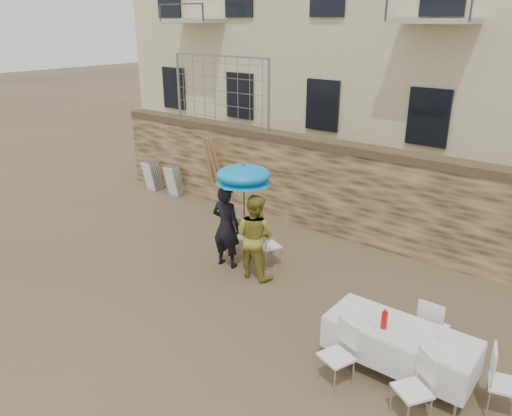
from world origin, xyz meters
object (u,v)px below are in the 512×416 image
Objects in this scene: man_suit at (226,227)px; chair_stack_left at (156,174)px; woman_dress at (255,236)px; table_chair_side at (505,383)px; umbrella at (244,178)px; table_chair_back at (433,326)px; table_chair_front_right at (413,389)px; banquet_table at (401,331)px; chair_stack_right at (177,180)px; couple_chair_left at (243,236)px; soda_bottle at (384,320)px; couple_chair_right at (269,244)px; table_chair_front_left at (336,355)px.

chair_stack_left is at bearing -33.79° from man_suit.
woman_dress is 1.80× the size of table_chair_side.
umbrella is 4.34m from table_chair_back.
table_chair_front_right is 1.04× the size of chair_stack_left.
banquet_table is at bearing 76.49° from table_chair_back.
man_suit is at bearing 64.64° from table_chair_side.
chair_stack_left reaches higher than banquet_table.
table_chair_front_right reaches higher than chair_stack_right.
couple_chair_left is 4.44m from soda_bottle.
couple_chair_left is at bearing 24.56° from couple_chair_right.
soda_bottle is 9.88m from chair_stack_left.
table_chair_front_left is at bearing 146.48° from woman_dress.
man_suit is 0.75m from woman_dress.
table_chair_front_left is at bearing 126.92° from couple_chair_left.
couple_chair_right and table_chair_front_left have the same top height.
umbrella is 1.00× the size of banquet_table.
man_suit is 4.39m from banquet_table.
table_chair_side is at bearing 167.42° from woman_dress.
umbrella is 4.07m from table_chair_front_left.
chair_stack_left is at bearing -41.29° from couple_chair_left.
chair_stack_right is (-4.58, 2.43, -1.53)m from umbrella.
soda_bottle is 1.02m from table_chair_front_right.
couple_chair_left is at bearing -9.99° from table_chair_back.
table_chair_side is (2.00, 0.85, 0.00)m from table_chair_front_left.
banquet_table is 0.94m from table_chair_front_right.
chair_stack_right is (-4.88, 1.98, -0.02)m from couple_chair_right.
table_chair_front_left reaches higher than chair_stack_left.
soda_bottle is 0.27× the size of table_chair_front_right.
table_chair_front_left is at bearing -29.08° from chair_stack_right.
umbrella is at bearing 111.62° from couple_chair_left.
couple_chair_left is 1.00× the size of table_chair_back.
woman_dress is at bearing 119.75° from couple_chair_right.
woman_dress is 6.37m from chair_stack_left.
couple_chair_right reaches higher than chair_stack_left.
soda_bottle is at bearing 176.62° from couple_chair_right.
chair_stack_right is at bearing 54.82° from table_chair_side.
soda_bottle reaches higher than chair_stack_left.
table_chair_front_right is 10.75m from chair_stack_left.
table_chair_side is (5.25, -1.08, -1.51)m from umbrella.
umbrella reaches higher than banquet_table.
table_chair_front_right is at bearing -40.60° from soda_bottle.
table_chair_side is at bearing -172.58° from couple_chair_right.
couple_chair_left is (-0.75, 0.55, -0.39)m from woman_dress.
couple_chair_left reaches higher than banquet_table.
chair_stack_left is at bearing 5.66° from couple_chair_right.
table_chair_side is at bearing 4.09° from banquet_table.
woman_dress is 1.80× the size of table_chair_front_right.
umbrella reaches higher than table_chair_side.
soda_bottle is 9.06m from chair_stack_right.
couple_chair_left and table_chair_front_right have the same top height.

